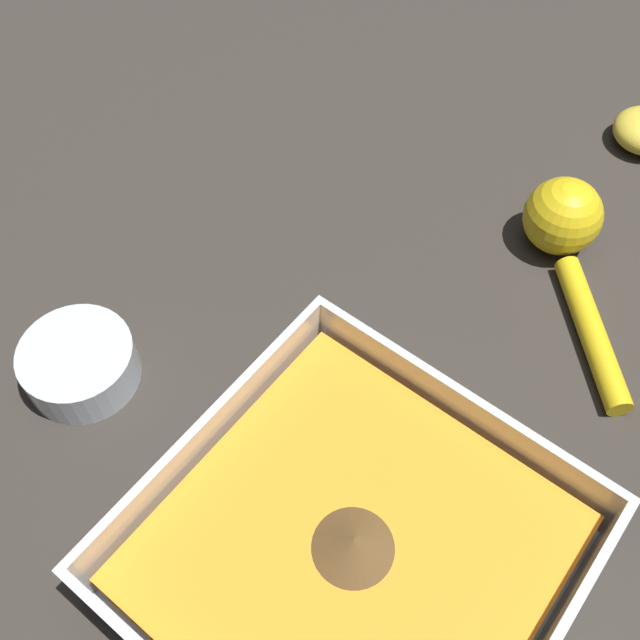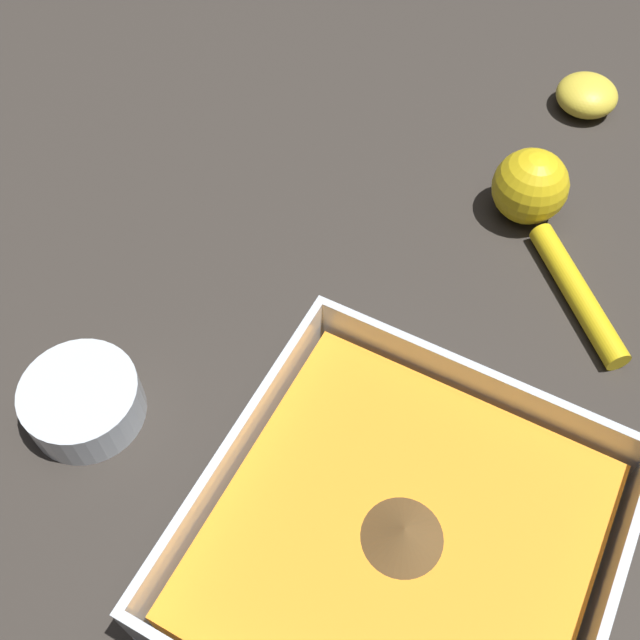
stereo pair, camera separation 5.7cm
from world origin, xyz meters
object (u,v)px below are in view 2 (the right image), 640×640
Objects in this scene: spice_bowl at (84,402)px; lemon_squeezer at (538,204)px; square_dish at (399,546)px; lemon_half at (587,95)px.

lemon_squeezer is (-0.23, -0.33, 0.01)m from spice_bowl.
square_dish reaches higher than spice_bowl.
square_dish is 1.53× the size of lemon_squeezer.
lemon_half is at bearing -87.47° from square_dish.
square_dish is 0.50m from lemon_half.
spice_bowl is (0.25, 0.01, -0.01)m from square_dish.
lemon_squeezer is at bearing -86.98° from square_dish.
lemon_half is (0.02, -0.50, -0.01)m from square_dish.
square_dish and lemon_squeezer have the same top height.
spice_bowl is 0.41m from lemon_squeezer.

